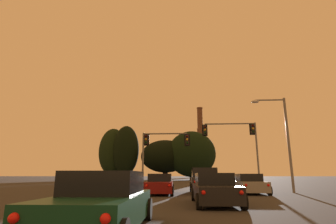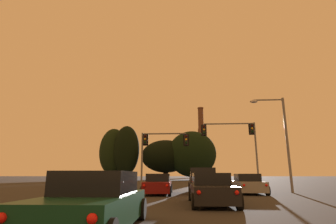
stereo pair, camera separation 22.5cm
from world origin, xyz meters
name	(u,v)px [view 1 (the left image)]	position (x,y,z in m)	size (l,w,h in m)	color
suv_center_lane_front	(204,181)	(-0.01, 20.23, 0.90)	(2.12, 4.91, 1.86)	#232328
sedan_left_lane_third	(103,203)	(-3.45, 6.12, 0.67)	(2.07, 4.74, 1.43)	#0F3823
sedan_left_lane_front	(160,185)	(-3.26, 18.99, 0.67)	(2.14, 4.76, 1.43)	maroon
sedan_right_lane_front	(250,184)	(3.34, 20.13, 0.67)	(2.09, 4.74, 1.43)	gray
sedan_center_lane_second	(214,190)	(-0.09, 12.45, 0.67)	(2.08, 4.74, 1.43)	black
traffic_light_overhead_left	(159,146)	(-4.05, 26.04, 4.23)	(4.96, 0.50, 5.55)	slate
traffic_light_overhead_right	(239,138)	(4.23, 27.29, 5.16)	(5.78, 0.50, 6.74)	slate
street_lamp	(282,132)	(6.47, 21.20, 4.71)	(2.82, 0.36, 7.62)	slate
smokestack	(201,149)	(8.54, 162.95, 17.05)	(7.41, 7.41, 43.35)	#523427
treeline_center_right	(192,154)	(0.44, 72.24, 6.97)	(13.13, 11.82, 13.18)	black
treeline_far_right	(165,156)	(-6.91, 74.00, 6.46)	(13.75, 12.38, 11.00)	black
treeline_right_mid	(113,152)	(-22.31, 75.00, 7.96)	(8.08, 7.27, 14.67)	black
treeline_left_mid	(126,150)	(-18.09, 73.19, 8.18)	(7.41, 6.67, 15.11)	black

